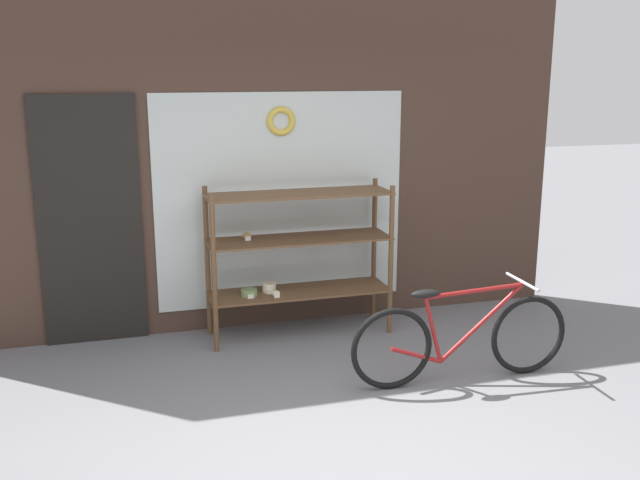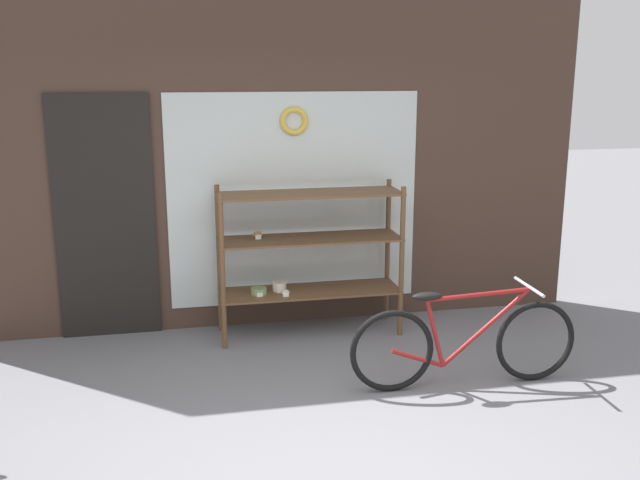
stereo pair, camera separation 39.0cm
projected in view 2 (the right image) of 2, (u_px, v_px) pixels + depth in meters
ground_plane at (334, 468)px, 4.21m from camera, size 30.00×30.00×0.00m
storefront_facade at (267, 137)px, 6.25m from camera, size 5.74×0.13×3.51m
display_case at (307, 248)px, 6.17m from camera, size 1.58×0.47×1.33m
bicycle at (464, 343)px, 5.22m from camera, size 1.73×0.46×0.75m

